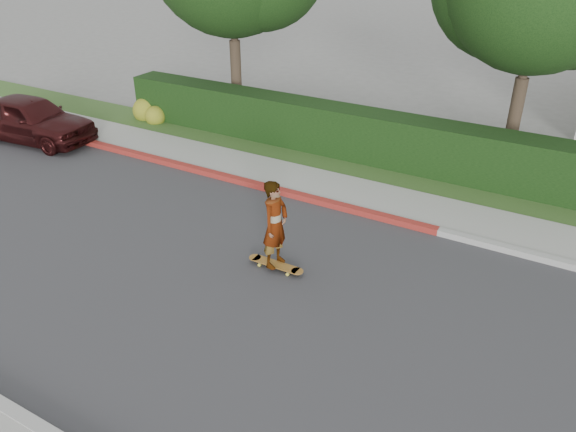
% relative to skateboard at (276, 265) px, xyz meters
% --- Properties ---
extents(ground, '(120.00, 120.00, 0.00)m').
position_rel_skateboard_xyz_m(ground, '(1.46, -1.06, -0.11)').
color(ground, slate).
rests_on(ground, ground).
extents(road, '(60.00, 8.00, 0.01)m').
position_rel_skateboard_xyz_m(road, '(1.46, -1.06, -0.10)').
color(road, '#2D2D30').
rests_on(road, ground).
extents(curb_far, '(60.00, 0.20, 0.15)m').
position_rel_skateboard_xyz_m(curb_far, '(1.46, 3.04, -0.03)').
color(curb_far, '#9E9E99').
rests_on(curb_far, ground).
extents(curb_red_section, '(12.00, 0.21, 0.15)m').
position_rel_skateboard_xyz_m(curb_red_section, '(-3.54, 3.04, -0.03)').
color(curb_red_section, maroon).
rests_on(curb_red_section, ground).
extents(sidewalk_far, '(60.00, 1.60, 0.12)m').
position_rel_skateboard_xyz_m(sidewalk_far, '(1.46, 3.94, -0.05)').
color(sidewalk_far, gray).
rests_on(sidewalk_far, ground).
extents(planting_strip, '(60.00, 1.60, 0.10)m').
position_rel_skateboard_xyz_m(planting_strip, '(1.46, 5.54, -0.06)').
color(planting_strip, '#2D4C1E').
rests_on(planting_strip, ground).
extents(hedge, '(15.00, 1.00, 1.50)m').
position_rel_skateboard_xyz_m(hedge, '(-1.54, 6.14, 0.64)').
color(hedge, black).
rests_on(hedge, ground).
extents(flowering_shrub, '(1.40, 1.00, 0.90)m').
position_rel_skateboard_xyz_m(flowering_shrub, '(-8.55, 5.67, 0.22)').
color(flowering_shrub, '#2D4C19').
rests_on(flowering_shrub, ground).
extents(skateboard, '(1.25, 0.25, 0.12)m').
position_rel_skateboard_xyz_m(skateboard, '(0.00, 0.00, 0.00)').
color(skateboard, yellow).
rests_on(skateboard, ground).
extents(skateboarder, '(0.47, 0.69, 1.84)m').
position_rel_skateboard_xyz_m(skateboarder, '(0.00, 0.00, 0.94)').
color(skateboarder, white).
rests_on(skateboarder, skateboard).
extents(car_maroon, '(4.40, 2.15, 1.45)m').
position_rel_skateboard_xyz_m(car_maroon, '(-10.44, 2.44, 0.61)').
color(car_maroon, '#351010').
rests_on(car_maroon, ground).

